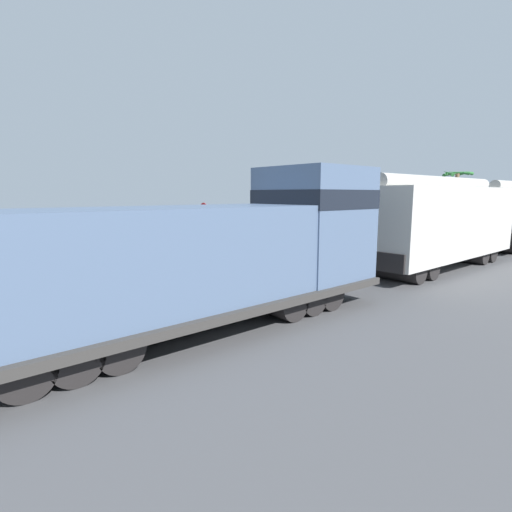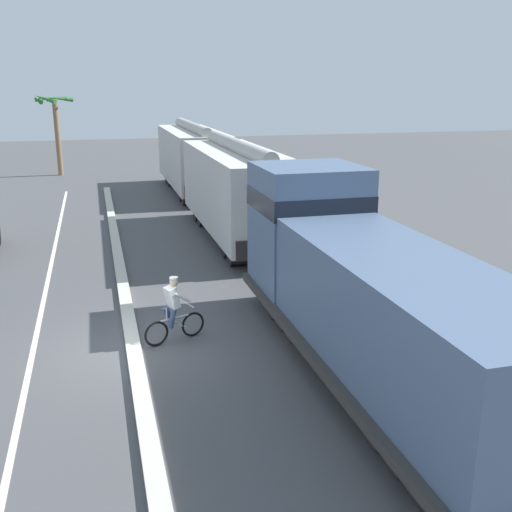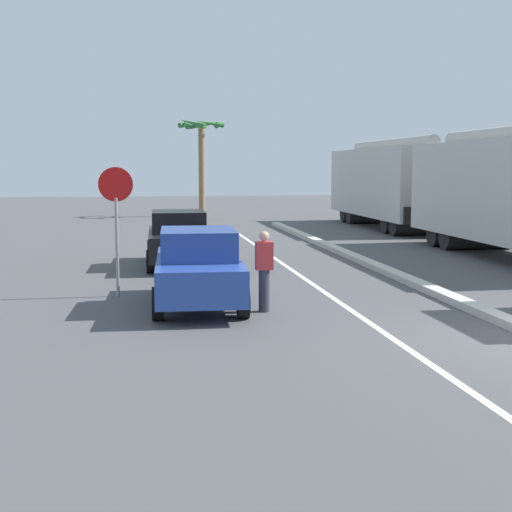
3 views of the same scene
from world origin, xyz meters
TOP-DOWN VIEW (x-y plane):
  - median_curb at (0.00, 6.00)m, footprint 0.36×36.00m
  - lane_stripe at (-2.40, 6.00)m, footprint 0.14×36.00m
  - hopper_car_middle at (5.06, 21.68)m, footprint 2.90×10.60m
  - parked_car_blue at (-5.41, 4.04)m, footprint 1.98×4.27m
  - parked_car_black at (-5.49, 10.16)m, footprint 1.90×4.24m
  - stop_sign at (-7.10, 5.47)m, footprint 0.76×0.08m
  - palm_tree_near at (-3.04, 31.25)m, footprint 2.67×2.79m
  - pedestrian_by_cars at (-4.16, 3.27)m, footprint 0.34×0.22m

SIDE VIEW (x-z plane):
  - lane_stripe at x=-2.40m, z-range 0.00..0.01m
  - median_curb at x=0.00m, z-range 0.00..0.16m
  - parked_car_blue at x=-5.41m, z-range 0.01..1.63m
  - parked_car_black at x=-5.49m, z-range 0.01..1.63m
  - pedestrian_by_cars at x=-4.16m, z-range 0.04..1.66m
  - stop_sign at x=-7.10m, z-range 0.58..3.46m
  - hopper_car_middle at x=5.06m, z-range -0.01..4.17m
  - palm_tree_near at x=-3.04m, z-range 1.45..7.18m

